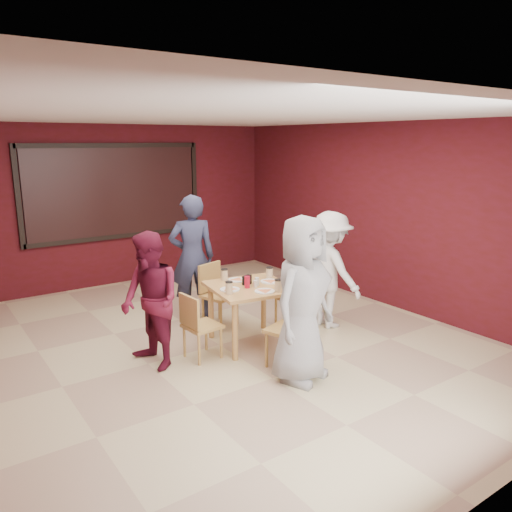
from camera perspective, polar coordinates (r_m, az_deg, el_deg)
floor at (r=6.42m, az=-4.23°, el=-10.08°), size 7.00×7.00×0.00m
window_blinds at (r=9.09m, az=-15.79°, el=7.08°), size 3.00×0.02×1.50m
dining_table at (r=6.24m, az=-0.66°, el=-4.23°), size 1.09×1.09×0.91m
chair_front at (r=5.64m, az=4.31°, el=-7.99°), size 0.54×0.54×0.88m
chair_back at (r=6.96m, az=-4.61°, el=-3.96°), size 0.52×0.52×0.86m
chair_left at (r=5.89m, az=-6.72°, el=-7.59°), size 0.42×0.42×0.80m
chair_right at (r=6.83m, az=4.86°, el=-4.14°), size 0.52×0.52×0.90m
diner_front at (r=5.27m, az=5.29°, el=-4.98°), size 1.01×0.82×1.79m
diner_back at (r=7.17m, az=-7.31°, el=-0.14°), size 0.76×0.63×1.79m
diner_left at (r=5.69m, az=-11.96°, el=-5.06°), size 0.67×0.82×1.56m
diner_right at (r=6.88m, az=8.43°, el=-1.57°), size 0.62×1.05×1.60m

